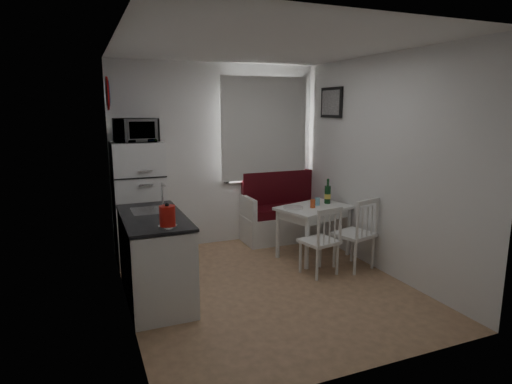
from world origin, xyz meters
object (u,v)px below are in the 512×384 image
fridge (139,202)px  wine_bottle (328,191)px  kitchen_counter (155,257)px  chair_right (359,227)px  dining_table (314,212)px  chair_left (323,234)px  microwave (136,130)px  bench (288,217)px  kettle (167,216)px

fridge → wine_bottle: fridge is taller
kitchen_counter → chair_right: 2.44m
kitchen_counter → dining_table: 2.25m
chair_left → microwave: bearing=133.5°
wine_bottle → chair_left: bearing=-124.3°
dining_table → chair_left: chair_left is taller
dining_table → wine_bottle: bearing=3.2°
kitchen_counter → bench: bearing=31.2°
bench → fridge: bearing=-177.1°
microwave → kettle: microwave is taller
chair_left → fridge: size_ratio=0.30×
chair_left → kettle: (-1.88, -0.38, 0.49)m
chair_left → chair_right: chair_right is taller
bench → dining_table: 0.90m
dining_table → kettle: bearing=-171.4°
chair_right → wine_bottle: wine_bottle is taller
bench → kettle: size_ratio=6.25×
chair_right → kitchen_counter: bearing=160.1°
kettle → fridge: bearing=91.0°
chair_left → chair_right: (0.50, -0.01, 0.04)m
fridge → microwave: (0.00, -0.05, 0.93)m
chair_right → microwave: (-2.41, 1.36, 1.14)m
dining_table → chair_left: size_ratio=2.31×
dining_table → fridge: (-2.16, 0.74, 0.17)m
fridge → wine_bottle: size_ratio=4.57×
kitchen_counter → dining_table: (2.18, 0.50, 0.16)m
fridge → bench: bearing=2.9°
chair_right → wine_bottle: (0.02, 0.76, 0.30)m
chair_left → microwave: size_ratio=0.88×
dining_table → microwave: microwave is taller
kitchen_counter → dining_table: size_ratio=1.23×
kitchen_counter → wine_bottle: kitchen_counter is taller
dining_table → fridge: bearing=143.7°
dining_table → kitchen_counter: bearing=175.6°
chair_left → chair_right: 0.50m
bench → microwave: (-2.22, -0.16, 1.36)m
dining_table → microwave: bearing=144.9°
microwave → wine_bottle: bearing=-13.7°
bench → dining_table: bearing=-93.7°
kitchen_counter → microwave: bearing=89.1°
microwave → bench: bearing=4.2°
dining_table → fridge: 2.29m
chair_left → wine_bottle: size_ratio=1.36×
kitchen_counter → wine_bottle: bearing=13.8°
bench → chair_right: (0.20, -1.52, 0.22)m
chair_right → fridge: size_ratio=0.33×
bench → dining_table: bench is taller
bench → chair_left: bench is taller
dining_table → microwave: (-2.16, 0.69, 1.09)m
chair_right → kettle: 2.45m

